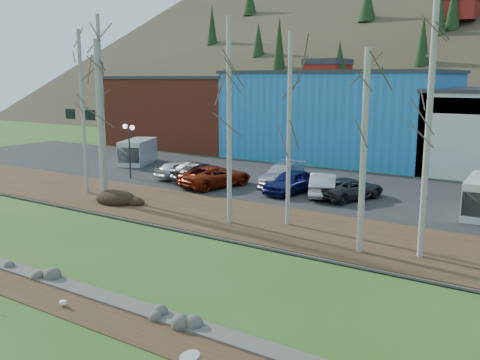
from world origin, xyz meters
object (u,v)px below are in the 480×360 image
Objects in this scene: car_3 at (283,175)px; car_5 at (324,184)px; street_lamp at (129,136)px; car_4 at (291,182)px; car_6 at (349,188)px; van_grey at (137,152)px; car_1 at (200,172)px; car_2 at (216,176)px; seagull at (63,303)px; car_0 at (179,169)px.

car_3 is 1.13× the size of car_5.
street_lamp is 13.07m from car_4.
street_lamp is at bearing -12.51° from car_5.
car_4 reaches higher than car_6.
car_6 is 21.19m from van_grey.
car_4 is 17.48m from van_grey.
car_2 reaches higher than car_1.
seagull is 0.08× the size of car_2.
car_5 is (14.82, 2.48, -2.44)m from street_lamp.
car_4 reaches higher than car_1.
van_grey is at bearing 12.92° from car_6.
car_3 reaches higher than car_1.
car_5 is (0.15, 20.22, 0.74)m from seagull.
van_grey is (-15.37, 1.20, 0.30)m from car_3.
van_grey reaches higher than car_2.
car_2 reaches higher than car_6.
car_3 reaches higher than car_0.
van_grey is (-7.56, 3.29, 0.39)m from car_0.
van_grey is (-4.47, 5.31, -2.14)m from street_lamp.
van_grey is at bearing 134.54° from seagull.
car_5 reaches higher than car_3.
van_grey is (-19.13, 23.04, 1.03)m from seagull.
car_3 is at bearing 39.80° from street_lamp.
car_4 is at bearing -8.84° from car_5.
car_4 is (12.69, 1.99, -2.43)m from street_lamp.
car_6 is (9.26, 1.61, -0.08)m from car_2.
car_4 is (5.40, 0.99, 0.02)m from car_2.
car_0 is (3.08, 2.02, -2.52)m from street_lamp.
car_2 is 9.39m from car_6.
car_3 is (3.62, 3.11, 0.01)m from car_2.
car_3 is at bearing -125.57° from car_2.
car_0 is 8.09m from car_3.
car_4 is (-1.97, 19.72, 0.75)m from seagull.
car_0 is 0.85× the size of car_5.
car_0 is 11.74m from car_5.
car_3 is 0.99× the size of van_grey.
car_6 is at bearing -164.43° from car_1.
car_5 is at bearing -164.39° from car_1.
car_5 is at bearing -168.36° from car_0.
car_2 reaches higher than car_0.
street_lamp reaches higher than car_3.
car_5 is (7.53, 1.49, 0.01)m from car_2.
car_1 is at bearing -176.57° from car_0.
car_3 is at bearing 136.44° from car_4.
car_0 is 8.25m from van_grey.
car_2 is at bearing 26.94° from street_lamp.
car_5 is at bearing 24.12° from car_6.
street_lamp is (-14.66, 17.74, 3.17)m from seagull.
car_3 is 4.23m from car_5.
seagull is 21.69m from car_1.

